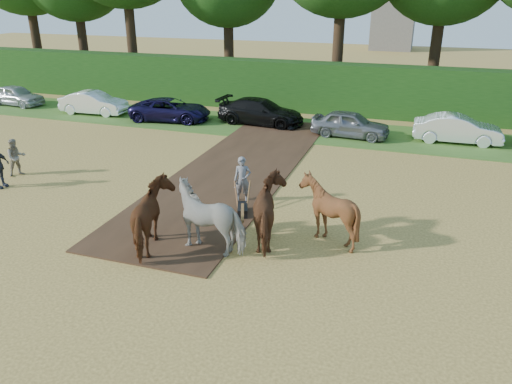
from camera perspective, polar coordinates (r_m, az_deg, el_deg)
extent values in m
plane|color=gold|center=(16.36, -15.64, -4.66)|extent=(120.00, 120.00, 0.00)
cube|color=#472D1C|center=(21.42, -1.98, 2.76)|extent=(4.50, 17.00, 0.05)
cube|color=#38601E|center=(28.21, 0.16, 7.59)|extent=(50.00, 5.00, 0.03)
cube|color=#14380F|center=(32.10, 2.76, 12.08)|extent=(46.00, 1.60, 3.00)
imported|color=#ACA587|center=(22.65, -25.73, 3.59)|extent=(0.90, 0.95, 1.55)
imported|color=#5B2816|center=(14.80, -11.70, -2.88)|extent=(1.83, 2.61, 2.01)
imported|color=#AFAB9D|center=(14.72, -4.98, -2.63)|extent=(2.46, 2.29, 2.01)
imported|color=#56311B|center=(14.83, 1.73, -2.34)|extent=(1.83, 2.61, 2.01)
imported|color=#5D2D17|center=(15.15, 8.24, -2.02)|extent=(2.15, 2.28, 2.02)
cube|color=black|center=(16.99, -1.55, -2.10)|extent=(0.61, 0.93, 0.34)
cube|color=brown|center=(16.40, -1.56, -2.40)|extent=(0.55, 1.30, 0.10)
cylinder|color=brown|center=(17.34, -2.25, -0.31)|extent=(0.51, 0.89, 0.71)
cylinder|color=brown|center=(17.33, -0.86, -0.29)|extent=(0.26, 0.97, 0.71)
imported|color=gray|center=(17.80, -1.56, 1.41)|extent=(0.71, 0.59, 1.68)
imported|color=#B9BCC0|center=(36.77, -25.71, 9.92)|extent=(3.98, 1.91, 1.31)
imported|color=white|center=(32.39, -18.03, 9.66)|extent=(4.22, 1.63, 1.37)
imported|color=#161238|center=(29.65, -9.76, 9.25)|extent=(4.88, 2.72, 1.29)
imported|color=black|center=(28.47, 0.55, 9.17)|extent=(5.07, 2.38, 1.43)
imported|color=gray|center=(26.37, 10.73, 7.64)|extent=(4.12, 1.95, 1.36)
imported|color=white|center=(26.87, 22.04, 6.70)|extent=(4.25, 1.58, 1.39)
cylinder|color=#382616|center=(44.85, -23.73, 15.07)|extent=(0.70, 0.70, 5.85)
cylinder|color=#382616|center=(42.73, -19.07, 15.13)|extent=(0.70, 0.70, 5.40)
cylinder|color=#382616|center=(39.02, -13.97, 15.92)|extent=(0.70, 0.70, 6.53)
cylinder|color=#382616|center=(37.27, -3.10, 15.20)|extent=(0.70, 0.70, 5.17)
cylinder|color=#382616|center=(34.11, 9.28, 15.05)|extent=(0.70, 0.70, 6.08)
cylinder|color=#382616|center=(35.16, 19.66, 13.92)|extent=(0.70, 0.70, 5.62)
cube|color=slate|center=(67.10, 15.53, 19.27)|extent=(5.00, 5.00, 9.00)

